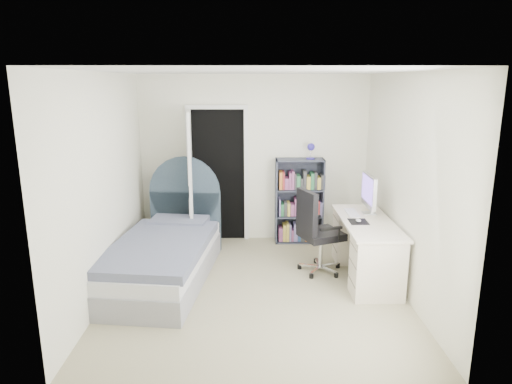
{
  "coord_description": "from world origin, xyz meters",
  "views": [
    {
      "loc": [
        -0.07,
        -5.0,
        2.4
      ],
      "look_at": [
        0.01,
        0.35,
        1.09
      ],
      "focal_mm": 32.0,
      "sensor_mm": 36.0,
      "label": 1
    }
  ],
  "objects_px": {
    "nightstand": "(178,222)",
    "bookcase": "(300,204)",
    "floor_lamp": "(185,207)",
    "office_chair": "(315,228)",
    "bed": "(165,254)",
    "desk": "(366,246)"
  },
  "relations": [
    {
      "from": "bed",
      "to": "nightstand",
      "type": "bearing_deg",
      "value": 91.41
    },
    {
      "from": "nightstand",
      "to": "bookcase",
      "type": "bearing_deg",
      "value": 3.27
    },
    {
      "from": "floor_lamp",
      "to": "office_chair",
      "type": "height_order",
      "value": "floor_lamp"
    },
    {
      "from": "bed",
      "to": "desk",
      "type": "xyz_separation_m",
      "value": [
        2.49,
        -0.0,
        0.1
      ]
    },
    {
      "from": "bookcase",
      "to": "office_chair",
      "type": "bearing_deg",
      "value": -86.66
    },
    {
      "from": "floor_lamp",
      "to": "desk",
      "type": "distance_m",
      "value": 2.79
    },
    {
      "from": "bed",
      "to": "desk",
      "type": "height_order",
      "value": "bed"
    },
    {
      "from": "nightstand",
      "to": "office_chair",
      "type": "height_order",
      "value": "office_chair"
    },
    {
      "from": "desk",
      "to": "office_chair",
      "type": "relative_size",
      "value": 1.39
    },
    {
      "from": "nightstand",
      "to": "bookcase",
      "type": "xyz_separation_m",
      "value": [
        1.84,
        0.1,
        0.24
      ]
    },
    {
      "from": "nightstand",
      "to": "desk",
      "type": "distance_m",
      "value": 2.8
    },
    {
      "from": "floor_lamp",
      "to": "bookcase",
      "type": "relative_size",
      "value": 0.86
    },
    {
      "from": "bed",
      "to": "office_chair",
      "type": "bearing_deg",
      "value": 4.25
    },
    {
      "from": "floor_lamp",
      "to": "nightstand",
      "type": "bearing_deg",
      "value": -122.2
    },
    {
      "from": "nightstand",
      "to": "floor_lamp",
      "type": "xyz_separation_m",
      "value": [
        0.09,
        0.14,
        0.18
      ]
    },
    {
      "from": "bed",
      "to": "bookcase",
      "type": "relative_size",
      "value": 1.54
    },
    {
      "from": "bed",
      "to": "office_chair",
      "type": "height_order",
      "value": "bed"
    },
    {
      "from": "bookcase",
      "to": "office_chair",
      "type": "relative_size",
      "value": 1.39
    },
    {
      "from": "bookcase",
      "to": "office_chair",
      "type": "height_order",
      "value": "bookcase"
    },
    {
      "from": "bed",
      "to": "office_chair",
      "type": "distance_m",
      "value": 1.91
    },
    {
      "from": "bed",
      "to": "bookcase",
      "type": "bearing_deg",
      "value": 35.94
    },
    {
      "from": "floor_lamp",
      "to": "desk",
      "type": "bearing_deg",
      "value": -29.11
    }
  ]
}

